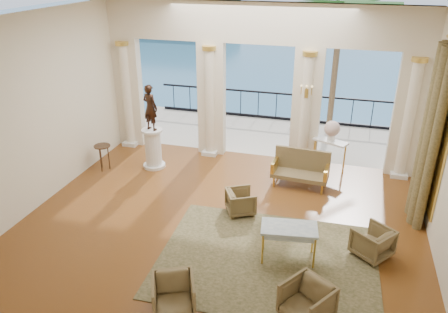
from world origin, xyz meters
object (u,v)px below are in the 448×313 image
(armchair_a, at_px, (174,294))
(console_table, at_px, (330,146))
(armchair_d, at_px, (241,201))
(pedestal, at_px, (153,149))
(armchair_b, at_px, (307,300))
(settee, at_px, (301,168))
(statue, at_px, (150,107))
(game_table, at_px, (289,230))
(armchair_c, at_px, (372,241))
(side_table, at_px, (102,149))

(armchair_a, height_order, console_table, console_table)
(armchair_a, distance_m, armchair_d, 3.42)
(armchair_d, xyz_separation_m, pedestal, (-3.02, 1.75, 0.23))
(console_table, bearing_deg, armchair_b, -65.12)
(settee, bearing_deg, statue, -175.63)
(game_table, relative_size, statue, 0.91)
(armchair_c, bearing_deg, armchair_b, 10.23)
(armchair_b, bearing_deg, settee, 132.17)
(console_table, bearing_deg, settee, -95.50)
(armchair_d, bearing_deg, armchair_c, -134.43)
(armchair_a, bearing_deg, settee, 49.54)
(armchair_c, xyz_separation_m, console_table, (-1.10, 3.81, 0.40))
(armchair_b, height_order, settee, settee)
(game_table, bearing_deg, armchair_a, -138.68)
(statue, distance_m, side_table, 1.83)
(side_table, bearing_deg, armchair_d, -15.42)
(settee, bearing_deg, armchair_b, -78.19)
(armchair_b, distance_m, statue, 6.93)
(game_table, xyz_separation_m, statue, (-4.35, 3.19, 1.13))
(armchair_b, height_order, armchair_c, armchair_b)
(settee, distance_m, pedestal, 4.20)
(settee, xyz_separation_m, game_table, (0.15, -3.24, 0.19))
(statue, bearing_deg, game_table, 162.14)
(armchair_a, height_order, pedestal, pedestal)
(pedestal, bearing_deg, armchair_a, -62.44)
(armchair_a, height_order, armchair_c, armchair_a)
(statue, relative_size, side_table, 1.74)
(armchair_d, bearing_deg, armchair_b, -175.81)
(armchair_c, distance_m, console_table, 3.99)
(armchair_a, bearing_deg, console_table, 46.79)
(armchair_b, xyz_separation_m, settee, (-0.68, 4.75, 0.11))
(armchair_b, relative_size, armchair_d, 1.16)
(settee, bearing_deg, armchair_a, -102.55)
(console_table, height_order, side_table, console_table)
(settee, bearing_deg, side_table, -170.06)
(armchair_d, distance_m, side_table, 4.50)
(armchair_c, height_order, console_table, console_table)
(pedestal, relative_size, statue, 0.90)
(settee, relative_size, pedestal, 1.30)
(armchair_d, bearing_deg, statue, 31.92)
(side_table, bearing_deg, pedestal, 23.03)
(game_table, xyz_separation_m, console_table, (0.52, 4.39, 0.07))
(console_table, relative_size, side_table, 1.36)
(armchair_a, height_order, armchair_d, armchair_a)
(armchair_d, distance_m, settee, 2.16)
(armchair_a, distance_m, pedestal, 5.82)
(statue, bearing_deg, console_table, -147.81)
(pedestal, height_order, statue, statue)
(game_table, bearing_deg, side_table, 146.55)
(armchair_c, bearing_deg, console_table, -126.06)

